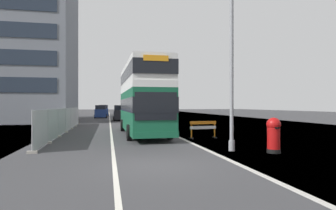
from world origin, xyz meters
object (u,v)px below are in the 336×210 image
(car_receding_far, at_px, (104,111))
(lamppost_foreground, at_px, (232,65))
(red_pillar_postbox, at_px, (274,134))
(car_oncoming_near, at_px, (120,113))
(double_decker_bus, at_px, (143,98))
(roadworks_barrier, at_px, (203,127))
(car_far_side, at_px, (104,111))
(car_receding_mid, at_px, (101,112))

(car_receding_far, bearing_deg, lamppost_foreground, -81.74)
(lamppost_foreground, xyz_separation_m, car_receding_far, (-6.69, 46.08, -3.06))
(red_pillar_postbox, relative_size, car_receding_far, 0.37)
(lamppost_foreground, relative_size, car_oncoming_near, 2.16)
(double_decker_bus, distance_m, lamppost_foreground, 9.29)
(double_decker_bus, distance_m, roadworks_barrier, 5.29)
(car_far_side, bearing_deg, car_receding_far, -89.35)
(car_far_side, bearing_deg, roadworks_barrier, -81.57)
(double_decker_bus, xyz_separation_m, red_pillar_postbox, (4.92, -9.51, -1.86))
(car_receding_mid, xyz_separation_m, car_far_side, (0.30, 15.49, -0.07))
(red_pillar_postbox, bearing_deg, car_far_side, 98.83)
(red_pillar_postbox, height_order, car_receding_far, car_receding_far)
(car_receding_mid, height_order, car_far_side, car_receding_mid)
(red_pillar_postbox, xyz_separation_m, car_receding_mid, (-8.72, 38.71, 0.14))
(roadworks_barrier, height_order, car_oncoming_near, car_oncoming_near)
(car_oncoming_near, bearing_deg, roadworks_barrier, -78.98)
(red_pillar_postbox, distance_m, car_oncoming_near, 29.91)
(car_receding_far, bearing_deg, roadworks_barrier, -80.22)
(red_pillar_postbox, height_order, roadworks_barrier, red_pillar_postbox)
(roadworks_barrier, xyz_separation_m, car_receding_far, (-7.03, 40.80, 0.32))
(lamppost_foreground, distance_m, car_receding_far, 46.67)
(double_decker_bus, xyz_separation_m, car_oncoming_near, (-0.88, 19.82, -1.73))
(double_decker_bus, distance_m, car_receding_far, 37.69)
(car_oncoming_near, relative_size, car_receding_far, 0.92)
(double_decker_bus, bearing_deg, car_receding_mid, 97.40)
(car_receding_far, bearing_deg, car_receding_mid, -92.62)
(roadworks_barrier, bearing_deg, car_oncoming_near, 101.02)
(red_pillar_postbox, relative_size, car_far_side, 0.40)
(double_decker_bus, height_order, lamppost_foreground, lamppost_foreground)
(car_oncoming_near, bearing_deg, car_receding_mid, 107.25)
(lamppost_foreground, bearing_deg, roadworks_barrier, 86.33)
(roadworks_barrier, bearing_deg, double_decker_bus, 137.65)
(red_pillar_postbox, bearing_deg, double_decker_bus, 117.37)
(car_receding_mid, height_order, car_receding_far, car_receding_far)
(roadworks_barrier, bearing_deg, car_far_side, 98.43)
(lamppost_foreground, bearing_deg, double_decker_bus, 110.90)
(roadworks_barrier, distance_m, car_far_side, 48.51)
(car_oncoming_near, distance_m, car_receding_far, 17.85)
(roadworks_barrier, bearing_deg, lamppost_foreground, -93.67)
(car_receding_far, bearing_deg, red_pillar_postbox, -79.94)
(roadworks_barrier, relative_size, car_far_side, 0.46)
(lamppost_foreground, xyz_separation_m, roadworks_barrier, (0.34, 5.29, -3.38))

